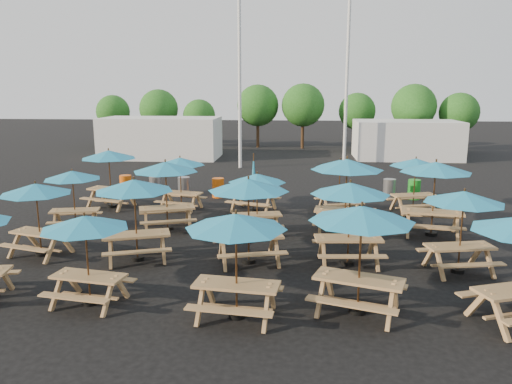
# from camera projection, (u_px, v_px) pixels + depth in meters

# --- Properties ---
(ground) EXTENTS (120.00, 120.00, 0.00)m
(ground) POSITION_uv_depth(u_px,v_px,m) (252.00, 233.00, 16.90)
(ground) COLOR black
(ground) RESTS_ON ground
(picnic_unit_1) EXTENTS (2.49, 2.49, 2.17)m
(picnic_unit_1) POSITION_uv_depth(u_px,v_px,m) (36.00, 193.00, 14.23)
(picnic_unit_1) COLOR #AF7E4D
(picnic_unit_1) RESTS_ON ground
(picnic_unit_2) EXTENTS (2.28, 2.28, 2.07)m
(picnic_unit_2) POSITION_uv_depth(u_px,v_px,m) (72.00, 178.00, 16.99)
(picnic_unit_2) COLOR #AF7E4D
(picnic_unit_2) RESTS_ON ground
(picnic_unit_3) EXTENTS (2.71, 2.71, 2.38)m
(picnic_unit_3) POSITION_uv_depth(u_px,v_px,m) (109.00, 158.00, 20.07)
(picnic_unit_3) COLOR #AF7E4D
(picnic_unit_3) RESTS_ON ground
(picnic_unit_4) EXTENTS (2.23, 2.23, 2.09)m
(picnic_unit_4) POSITION_uv_depth(u_px,v_px,m) (85.00, 227.00, 10.96)
(picnic_unit_4) COLOR #AF7E4D
(picnic_unit_4) RESTS_ON ground
(picnic_unit_5) EXTENTS (2.77, 2.77, 2.36)m
(picnic_unit_5) POSITION_uv_depth(u_px,v_px,m) (134.00, 190.00, 13.81)
(picnic_unit_5) COLOR #AF7E4D
(picnic_unit_5) RESTS_ON ground
(picnic_unit_6) EXTENTS (2.79, 2.79, 2.39)m
(picnic_unit_6) POSITION_uv_depth(u_px,v_px,m) (166.00, 170.00, 16.87)
(picnic_unit_6) COLOR #AF7E4D
(picnic_unit_6) RESTS_ON ground
(picnic_unit_7) EXTENTS (2.38, 2.38, 2.14)m
(picnic_unit_7) POSITION_uv_depth(u_px,v_px,m) (180.00, 164.00, 19.73)
(picnic_unit_7) COLOR #AF7E4D
(picnic_unit_7) RESTS_ON ground
(picnic_unit_8) EXTENTS (2.38, 2.38, 2.31)m
(picnic_unit_8) POSITION_uv_depth(u_px,v_px,m) (236.00, 227.00, 10.27)
(picnic_unit_8) COLOR #AF7E4D
(picnic_unit_8) RESTS_ON ground
(picnic_unit_9) EXTENTS (2.73, 2.73, 2.41)m
(picnic_unit_9) POSITION_uv_depth(u_px,v_px,m) (248.00, 190.00, 13.59)
(picnic_unit_9) COLOR #AF7E4D
(picnic_unit_9) RESTS_ON ground
(picnic_unit_10) EXTENTS (2.27, 2.27, 2.07)m
(picnic_unit_10) POSITION_uv_depth(u_px,v_px,m) (257.00, 181.00, 16.42)
(picnic_unit_10) COLOR #AF7E4D
(picnic_unit_10) RESTS_ON ground
(picnic_unit_11) EXTENTS (2.18, 2.03, 2.32)m
(picnic_unit_11) POSITION_uv_depth(u_px,v_px,m) (254.00, 188.00, 19.71)
(picnic_unit_11) COLOR #AF7E4D
(picnic_unit_11) RESTS_ON ground
(picnic_unit_12) EXTENTS (2.84, 2.84, 2.42)m
(picnic_unit_12) POSITION_uv_depth(u_px,v_px,m) (362.00, 220.00, 10.47)
(picnic_unit_12) COLOR #AF7E4D
(picnic_unit_12) RESTS_ON ground
(picnic_unit_13) EXTENTS (2.33, 2.33, 2.34)m
(picnic_unit_13) POSITION_uv_depth(u_px,v_px,m) (350.00, 193.00, 13.48)
(picnic_unit_13) COLOR #AF7E4D
(picnic_unit_13) RESTS_ON ground
(picnic_unit_14) EXTENTS (2.67, 2.67, 2.58)m
(picnic_unit_14) POSITION_uv_depth(u_px,v_px,m) (347.00, 169.00, 16.25)
(picnic_unit_14) COLOR #AF7E4D
(picnic_unit_14) RESTS_ON ground
(picnic_unit_15) EXTENTS (2.37, 2.37, 2.08)m
(picnic_unit_15) POSITION_uv_depth(u_px,v_px,m) (340.00, 166.00, 19.55)
(picnic_unit_15) COLOR #AF7E4D
(picnic_unit_15) RESTS_ON ground
(picnic_unit_17) EXTENTS (2.42, 2.42, 2.23)m
(picnic_unit_17) POSITION_uv_depth(u_px,v_px,m) (464.00, 201.00, 12.89)
(picnic_unit_17) COLOR #AF7E4D
(picnic_unit_17) RESTS_ON ground
(picnic_unit_18) EXTENTS (2.69, 2.69, 2.50)m
(picnic_unit_18) POSITION_uv_depth(u_px,v_px,m) (436.00, 171.00, 16.17)
(picnic_unit_18) COLOR #AF7E4D
(picnic_unit_18) RESTS_ON ground
(picnic_unit_19) EXTENTS (2.45, 2.45, 2.16)m
(picnic_unit_19) POSITION_uv_depth(u_px,v_px,m) (416.00, 165.00, 19.28)
(picnic_unit_19) COLOR #AF7E4D
(picnic_unit_19) RESTS_ON ground
(waste_bin_0) EXTENTS (0.54, 0.54, 0.86)m
(waste_bin_0) POSITION_uv_depth(u_px,v_px,m) (126.00, 185.00, 23.05)
(waste_bin_0) COLOR #DD580D
(waste_bin_0) RESTS_ON ground
(waste_bin_1) EXTENTS (0.54, 0.54, 0.86)m
(waste_bin_1) POSITION_uv_depth(u_px,v_px,m) (155.00, 186.00, 22.78)
(waste_bin_1) COLOR gray
(waste_bin_1) RESTS_ON ground
(waste_bin_2) EXTENTS (0.54, 0.54, 0.86)m
(waste_bin_2) POSITION_uv_depth(u_px,v_px,m) (184.00, 186.00, 22.59)
(waste_bin_2) COLOR gray
(waste_bin_2) RESTS_ON ground
(waste_bin_3) EXTENTS (0.54, 0.54, 0.86)m
(waste_bin_3) POSITION_uv_depth(u_px,v_px,m) (218.00, 188.00, 22.30)
(waste_bin_3) COLOR #DD580D
(waste_bin_3) RESTS_ON ground
(waste_bin_4) EXTENTS (0.54, 0.54, 0.86)m
(waste_bin_4) POSITION_uv_depth(u_px,v_px,m) (389.00, 189.00, 22.11)
(waste_bin_4) COLOR gray
(waste_bin_4) RESTS_ON ground
(waste_bin_5) EXTENTS (0.54, 0.54, 0.86)m
(waste_bin_5) POSITION_uv_depth(u_px,v_px,m) (414.00, 189.00, 21.95)
(waste_bin_5) COLOR #198C1F
(waste_bin_5) RESTS_ON ground
(mast_0) EXTENTS (0.20, 0.20, 12.00)m
(mast_0) POSITION_uv_depth(u_px,v_px,m) (240.00, 67.00, 29.49)
(mast_0) COLOR silver
(mast_0) RESTS_ON ground
(mast_1) EXTENTS (0.20, 0.20, 12.00)m
(mast_1) POSITION_uv_depth(u_px,v_px,m) (347.00, 68.00, 30.92)
(mast_1) COLOR silver
(mast_1) RESTS_ON ground
(event_tent_0) EXTENTS (8.00, 4.00, 2.80)m
(event_tent_0) POSITION_uv_depth(u_px,v_px,m) (161.00, 138.00, 34.81)
(event_tent_0) COLOR silver
(event_tent_0) RESTS_ON ground
(event_tent_1) EXTENTS (7.00, 4.00, 2.60)m
(event_tent_1) POSITION_uv_depth(u_px,v_px,m) (406.00, 140.00, 34.45)
(event_tent_1) COLOR silver
(event_tent_1) RESTS_ON ground
(tree_0) EXTENTS (2.80, 2.80, 4.24)m
(tree_0) POSITION_uv_depth(u_px,v_px,m) (113.00, 112.00, 42.07)
(tree_0) COLOR #382314
(tree_0) RESTS_ON ground
(tree_1) EXTENTS (3.11, 3.11, 4.72)m
(tree_1) POSITION_uv_depth(u_px,v_px,m) (159.00, 109.00, 40.35)
(tree_1) COLOR #382314
(tree_1) RESTS_ON ground
(tree_2) EXTENTS (2.59, 2.59, 3.93)m
(tree_2) POSITION_uv_depth(u_px,v_px,m) (199.00, 116.00, 39.95)
(tree_2) COLOR #382314
(tree_2) RESTS_ON ground
(tree_3) EXTENTS (3.36, 3.36, 5.09)m
(tree_3) POSITION_uv_depth(u_px,v_px,m) (258.00, 106.00, 40.45)
(tree_3) COLOR #382314
(tree_3) RESTS_ON ground
(tree_4) EXTENTS (3.41, 3.41, 5.17)m
(tree_4) POSITION_uv_depth(u_px,v_px,m) (303.00, 105.00, 39.70)
(tree_4) COLOR #382314
(tree_4) RESTS_ON ground
(tree_5) EXTENTS (2.94, 2.94, 4.45)m
(tree_5) POSITION_uv_depth(u_px,v_px,m) (357.00, 111.00, 39.86)
(tree_5) COLOR #382314
(tree_5) RESTS_ON ground
(tree_6) EXTENTS (3.38, 3.38, 5.13)m
(tree_6) POSITION_uv_depth(u_px,v_px,m) (414.00, 107.00, 37.71)
(tree_6) COLOR #382314
(tree_6) RESTS_ON ground
(tree_7) EXTENTS (2.95, 2.95, 4.48)m
(tree_7) POSITION_uv_depth(u_px,v_px,m) (459.00, 113.00, 37.56)
(tree_7) COLOR #382314
(tree_7) RESTS_ON ground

